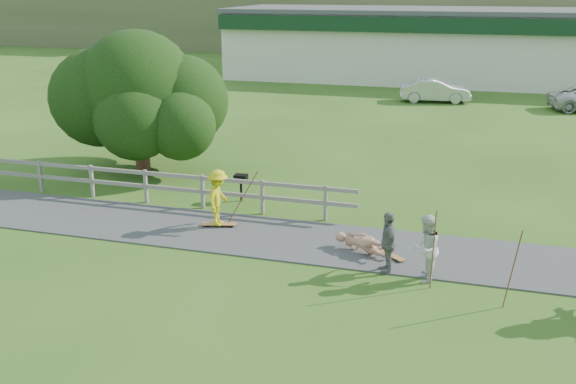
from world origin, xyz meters
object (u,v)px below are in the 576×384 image
object	(u,v)px
skater_fallen	(362,243)
car_silver	(435,91)
tree	(140,116)
bbq	(241,188)
spectator_a	(426,249)
skater_rider	(218,201)
spectator_b	(388,242)

from	to	relation	value
skater_fallen	car_silver	distance (m)	23.88
skater_fallen	tree	distance (m)	11.20
skater_fallen	tree	xyz separation A→B (m)	(-9.50, 5.65, 1.80)
tree	bbq	distance (m)	5.73
spectator_a	tree	xyz separation A→B (m)	(-11.21, 6.83, 1.26)
skater_fallen	bbq	bearing A→B (deg)	80.42
skater_rider	skater_fallen	distance (m)	4.46
skater_fallen	spectator_b	world-z (taller)	spectator_b
skater_rider	spectator_b	distance (m)	5.41
skater_rider	spectator_a	distance (m)	6.37
spectator_a	bbq	size ratio (longest dim) A/B	1.85
skater_rider	bbq	world-z (taller)	skater_rider
spectator_b	tree	distance (m)	12.28
skater_fallen	car_silver	bearing A→B (deg)	24.83
spectator_b	skater_rider	bearing A→B (deg)	-127.83
bbq	spectator_b	bearing A→B (deg)	-40.47
skater_rider	tree	world-z (taller)	tree
spectator_a	car_silver	distance (m)	25.10
car_silver	tree	bearing A→B (deg)	143.49
skater_rider	skater_fallen	bearing A→B (deg)	-102.33
skater_fallen	car_silver	world-z (taller)	car_silver
car_silver	spectator_b	bearing A→B (deg)	172.85
skater_rider	tree	xyz separation A→B (m)	(-5.13, 4.91, 1.27)
spectator_a	tree	bearing A→B (deg)	-118.37
spectator_b	tree	bearing A→B (deg)	-142.41
spectator_a	spectator_b	size ratio (longest dim) A/B	1.05
skater_fallen	spectator_b	xyz separation A→B (m)	(0.78, -0.95, 0.49)
skater_fallen	car_silver	xyz separation A→B (m)	(0.21, 23.87, 0.39)
spectator_a	skater_fallen	bearing A→B (deg)	-121.65
car_silver	bbq	size ratio (longest dim) A/B	4.59
spectator_b	car_silver	size ratio (longest dim) A/B	0.38
tree	bbq	xyz separation A→B (m)	(4.91, -2.45, -1.64)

